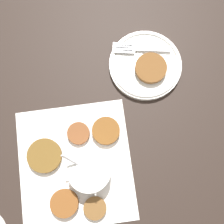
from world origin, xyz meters
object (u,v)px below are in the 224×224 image
fritter_on_plate (151,68)px  serving_plate (145,65)px  sauce_bowl (90,171)px  fork (135,48)px

fritter_on_plate → serving_plate: bearing=-157.5°
sauce_bowl → fork: 0.34m
serving_plate → fritter_on_plate: 0.03m
fork → serving_plate: bearing=16.7°
sauce_bowl → fork: sauce_bowl is taller
fritter_on_plate → fork: fritter_on_plate is taller
fritter_on_plate → fork: size_ratio=0.54×
sauce_bowl → fork: bearing=144.1°
sauce_bowl → fritter_on_plate: (-0.21, 0.22, -0.00)m
serving_plate → fork: (-0.05, -0.01, 0.01)m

